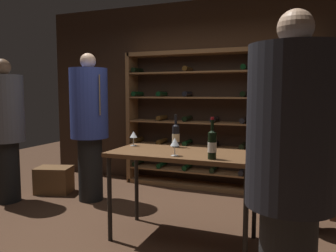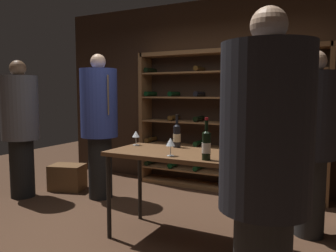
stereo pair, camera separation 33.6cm
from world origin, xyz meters
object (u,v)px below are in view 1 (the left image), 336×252
wine_rack (214,122)px  wine_glass_stemmed_center (175,143)px  person_host_in_suit (307,134)px  wine_crate (54,180)px  wine_bottle_red_label (251,139)px  person_bystander_red_print (89,120)px  person_guest_khaki (5,125)px  wine_bottle_gold_foil (212,144)px  person_guest_blue_shirt (290,166)px  tasting_table (183,161)px  wine_glass_stemmed_right (134,135)px  wine_bottle_black_capsule (176,135)px

wine_rack → wine_glass_stemmed_center: (0.14, -2.03, -0.02)m
wine_glass_stemmed_center → wine_rack: bearing=94.0°
person_host_in_suit → wine_crate: 3.43m
person_host_in_suit → wine_crate: size_ratio=3.82×
wine_rack → person_host_in_suit: wine_rack is taller
wine_rack → wine_bottle_red_label: wine_rack is taller
wine_crate → wine_bottle_red_label: wine_bottle_red_label is taller
person_bystander_red_print → wine_bottle_red_label: person_bystander_red_print is taller
person_guest_khaki → wine_bottle_gold_foil: (2.87, -0.48, -0.02)m
person_guest_blue_shirt → person_bystander_red_print: (-2.53, 1.78, 0.04)m
tasting_table → person_bystander_red_print: bearing=155.4°
tasting_table → person_guest_khaki: (-2.53, 0.25, 0.24)m
person_guest_khaki → wine_glass_stemmed_center: bearing=-64.7°
person_guest_khaki → wine_bottle_red_label: size_ratio=5.66×
wine_rack → person_bystander_red_print: wine_rack is taller
wine_bottle_gold_foil → wine_bottle_red_label: wine_bottle_gold_foil is taller
wine_crate → wine_rack: bearing=26.2°
person_host_in_suit → person_guest_khaki: (-3.63, -0.44, 0.01)m
person_host_in_suit → person_guest_blue_shirt: (-0.11, -1.76, 0.02)m
wine_rack → wine_bottle_red_label: (0.75, -1.54, -0.02)m
person_bystander_red_print → wine_glass_stemmed_center: (1.54, -0.92, -0.08)m
tasting_table → person_bystander_red_print: 1.72m
wine_crate → person_bystander_red_print: bearing=-6.9°
person_bystander_red_print → wine_crate: 1.12m
wine_rack → tasting_table: 1.83m
person_bystander_red_print → wine_crate: size_ratio=4.04×
wine_glass_stemmed_center → wine_glass_stemmed_right: (-0.61, 0.38, -0.01)m
person_guest_blue_shirt → wine_bottle_red_label: 1.40m
person_guest_blue_shirt → wine_bottle_black_capsule: (-1.15, 1.32, -0.04)m
person_host_in_suit → wine_glass_stemmed_right: person_host_in_suit is taller
person_host_in_suit → wine_bottle_gold_foil: size_ratio=5.11×
wine_glass_stemmed_center → tasting_table: bearing=89.1°
tasting_table → wine_bottle_black_capsule: wine_bottle_black_capsule is taller
wine_crate → person_guest_khaki: bearing=-119.4°
wine_rack → wine_glass_stemmed_right: wine_rack is taller
tasting_table → person_host_in_suit: (1.10, 0.69, 0.23)m
person_guest_blue_shirt → wine_glass_stemmed_center: bearing=91.0°
person_bystander_red_print → wine_bottle_gold_foil: person_bystander_red_print is taller
wine_rack → wine_bottle_black_capsule: (-0.02, -1.56, -0.02)m
person_guest_khaki → wine_bottle_red_label: person_guest_khaki is taller
wine_crate → wine_bottle_gold_foil: bearing=-21.7°
wine_bottle_black_capsule → wine_glass_stemmed_right: (-0.45, -0.09, -0.01)m
person_guest_blue_shirt → wine_bottle_black_capsule: size_ratio=5.49×
tasting_table → wine_bottle_red_label: bearing=23.9°
person_guest_blue_shirt → wine_crate: (-3.21, 1.86, -0.84)m
wine_glass_stemmed_right → person_guest_khaki: bearing=177.4°
wine_bottle_gold_foil → wine_glass_stemmed_right: size_ratio=2.30×
tasting_table → wine_bottle_gold_foil: bearing=-34.4°
wine_bottle_red_label → person_bystander_red_print: bearing=168.5°
wine_bottle_black_capsule → wine_glass_stemmed_right: size_ratio=2.18×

